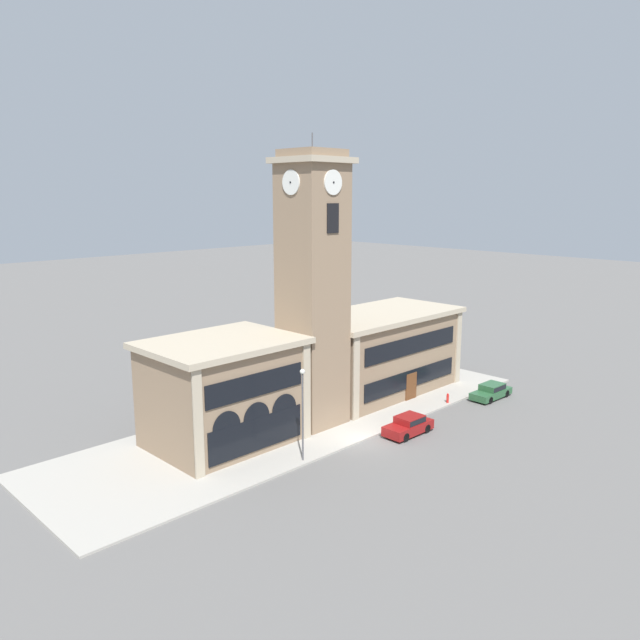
{
  "coord_description": "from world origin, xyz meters",
  "views": [
    {
      "loc": [
        -33.83,
        -29.43,
        18.56
      ],
      "look_at": [
        -1.31,
        3.38,
        9.18
      ],
      "focal_mm": 35.0,
      "sensor_mm": 36.0,
      "label": 1
    }
  ],
  "objects_px": {
    "parked_car_mid": "(491,391)",
    "street_lamp": "(303,402)",
    "parked_car_near": "(409,425)",
    "fire_hydrant": "(448,398)"
  },
  "relations": [
    {
      "from": "parked_car_mid",
      "to": "parked_car_near",
      "type": "bearing_deg",
      "value": 1.44
    },
    {
      "from": "street_lamp",
      "to": "fire_hydrant",
      "type": "bearing_deg",
      "value": -0.58
    },
    {
      "from": "parked_car_mid",
      "to": "street_lamp",
      "type": "bearing_deg",
      "value": -3.91
    },
    {
      "from": "parked_car_near",
      "to": "fire_hydrant",
      "type": "distance_m",
      "value": 8.42
    },
    {
      "from": "parked_car_near",
      "to": "fire_hydrant",
      "type": "height_order",
      "value": "parked_car_near"
    },
    {
      "from": "parked_car_mid",
      "to": "street_lamp",
      "type": "height_order",
      "value": "street_lamp"
    },
    {
      "from": "parked_car_mid",
      "to": "fire_hydrant",
      "type": "relative_size",
      "value": 5.25
    },
    {
      "from": "parked_car_near",
      "to": "parked_car_mid",
      "type": "relative_size",
      "value": 0.95
    },
    {
      "from": "fire_hydrant",
      "to": "street_lamp",
      "type": "bearing_deg",
      "value": 179.42
    },
    {
      "from": "street_lamp",
      "to": "fire_hydrant",
      "type": "height_order",
      "value": "street_lamp"
    }
  ]
}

